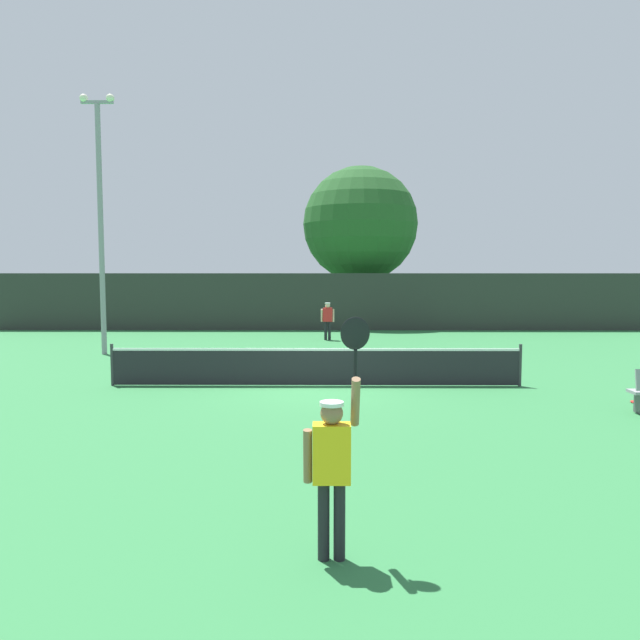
# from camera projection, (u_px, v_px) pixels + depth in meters

# --- Properties ---
(ground_plane) EXTENTS (120.00, 120.00, 0.00)m
(ground_plane) POSITION_uv_depth(u_px,v_px,m) (316.00, 386.00, 15.33)
(ground_plane) COLOR #2D723D
(tennis_net) EXTENTS (10.44, 0.08, 1.07)m
(tennis_net) POSITION_uv_depth(u_px,v_px,m) (316.00, 366.00, 15.29)
(tennis_net) COLOR #232328
(tennis_net) RESTS_ON ground
(perimeter_fence) EXTENTS (32.26, 0.12, 2.79)m
(perimeter_fence) POSITION_uv_depth(u_px,v_px,m) (320.00, 302.00, 29.45)
(perimeter_fence) COLOR #2D332D
(perimeter_fence) RESTS_ON ground
(player_serving) EXTENTS (0.68, 0.39, 2.47)m
(player_serving) POSITION_uv_depth(u_px,v_px,m) (333.00, 455.00, 6.05)
(player_serving) COLOR yellow
(player_serving) RESTS_ON ground
(player_receiving) EXTENTS (0.57, 0.23, 1.58)m
(player_receiving) POSITION_uv_depth(u_px,v_px,m) (328.00, 317.00, 25.32)
(player_receiving) COLOR red
(player_receiving) RESTS_ON ground
(tennis_ball) EXTENTS (0.07, 0.07, 0.07)m
(tennis_ball) POSITION_uv_depth(u_px,v_px,m) (382.00, 364.00, 18.74)
(tennis_ball) COLOR #CCE033
(tennis_ball) RESTS_ON ground
(spare_racket) EXTENTS (0.28, 0.52, 0.04)m
(spare_racket) POSITION_uv_depth(u_px,v_px,m) (638.00, 402.00, 13.30)
(spare_racket) COLOR black
(spare_racket) RESTS_ON ground
(light_pole) EXTENTS (1.18, 0.28, 8.88)m
(light_pole) POSITION_uv_depth(u_px,v_px,m) (100.00, 210.00, 20.70)
(light_pole) COLOR gray
(light_pole) RESTS_ON ground
(large_tree) EXTENTS (6.14, 6.14, 8.47)m
(large_tree) POSITION_uv_depth(u_px,v_px,m) (360.00, 225.00, 32.32)
(large_tree) COLOR brown
(large_tree) RESTS_ON ground
(parked_car_near) EXTENTS (2.05, 4.26, 1.69)m
(parked_car_near) POSITION_uv_depth(u_px,v_px,m) (268.00, 307.00, 35.73)
(parked_car_near) COLOR #B7B7BC
(parked_car_near) RESTS_ON ground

